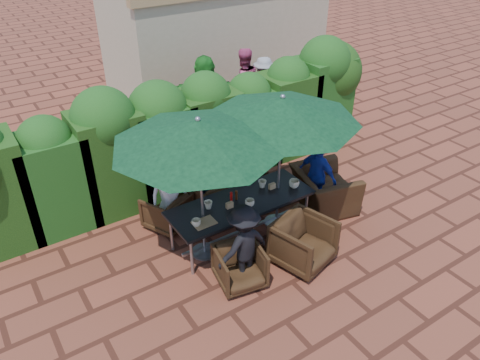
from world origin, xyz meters
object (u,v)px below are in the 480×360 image
chair_far_mid (210,194)px  chair_end_right (325,183)px  chair_far_left (167,209)px  umbrella_left (198,133)px  dining_table (241,205)px  umbrella_right (282,109)px  chair_far_right (243,178)px  chair_near_right (304,241)px  chair_near_left (240,265)px

chair_far_mid → chair_end_right: (1.88, -1.00, 0.11)m
chair_end_right → chair_far_left: bearing=82.6°
chair_far_left → chair_far_mid: bearing=151.7°
umbrella_left → dining_table: bearing=0.7°
umbrella_right → chair_far_right: size_ratio=3.32×
chair_far_right → chair_near_right: chair_near_right is taller
chair_far_right → chair_near_left: bearing=69.0°
dining_table → umbrella_left: umbrella_left is taller
dining_table → umbrella_left: size_ratio=0.96×
dining_table → chair_far_left: bearing=132.7°
dining_table → chair_near_right: (0.48, -1.07, -0.25)m
chair_far_right → umbrella_left: bearing=49.7°
chair_far_left → chair_far_right: 1.66m
chair_end_right → umbrella_left: bearing=102.4°
umbrella_right → chair_far_right: umbrella_right is taller
chair_end_right → dining_table: bearing=101.5°
umbrella_left → umbrella_right: size_ratio=1.03×
chair_end_right → chair_far_mid: bearing=75.7°
chair_far_mid → chair_near_left: chair_far_mid is taller
chair_far_left → chair_end_right: chair_end_right is taller
chair_far_left → chair_end_right: (2.72, -1.06, 0.14)m
umbrella_right → chair_near_left: 2.48m
chair_far_left → chair_end_right: bearing=134.1°
chair_far_left → chair_near_left: chair_far_left is taller
chair_end_right → chair_near_left: bearing=122.7°
dining_table → chair_far_left: dining_table is taller
umbrella_left → chair_end_right: 3.06m
chair_end_right → chair_far_right: bearing=56.7°
chair_far_mid → chair_end_right: size_ratio=0.69×
chair_far_mid → chair_end_right: chair_end_right is taller
chair_far_left → chair_far_right: (1.66, 0.08, 0.02)m
umbrella_left → chair_far_left: 2.11m
umbrella_right → chair_far_left: umbrella_right is taller
dining_table → umbrella_left: 1.70m
chair_far_right → chair_far_left: bearing=16.6°
umbrella_right → chair_far_left: bearing=149.1°
chair_near_left → chair_end_right: (2.43, 0.83, 0.15)m
chair_near_left → chair_near_right: bearing=1.9°
chair_far_left → chair_near_right: size_ratio=0.84×
umbrella_right → chair_far_right: bearing=90.3°
dining_table → chair_near_left: (-0.62, -0.90, -0.33)m
chair_near_right → chair_far_mid: bearing=89.7°
umbrella_right → chair_end_right: umbrella_right is taller
umbrella_left → chair_far_mid: (0.66, 0.94, -1.82)m
chair_far_mid → chair_near_left: bearing=64.6°
dining_table → chair_far_mid: chair_far_mid is taller
chair_far_right → chair_near_right: 2.15m
umbrella_left → umbrella_right: bearing=-0.1°
umbrella_left → chair_far_mid: umbrella_left is taller
chair_far_left → chair_far_right: bearing=158.1°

